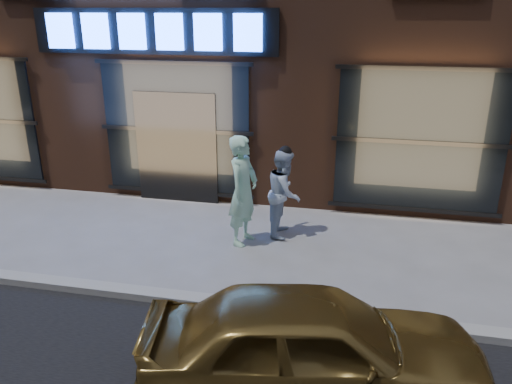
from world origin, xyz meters
TOP-DOWN VIEW (x-y plane):
  - ground at (0.00, 0.00)m, footprint 90.00×90.00m
  - curb at (0.00, 0.00)m, footprint 60.00×0.25m
  - man_bowtie at (1.89, 2.15)m, footprint 0.63×0.82m
  - man_cap at (2.55, 2.67)m, footprint 0.63×0.80m
  - gold_sedan at (3.52, -1.45)m, footprint 3.94×2.18m

SIDE VIEW (x-z plane):
  - ground at x=0.00m, z-range 0.00..0.00m
  - curb at x=0.00m, z-range 0.00..0.12m
  - gold_sedan at x=3.52m, z-range 0.00..1.27m
  - man_cap at x=2.55m, z-range 0.00..1.65m
  - man_bowtie at x=1.89m, z-range 0.00..2.00m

